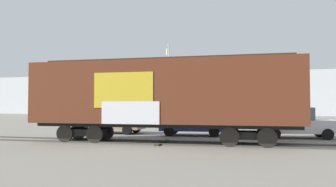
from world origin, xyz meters
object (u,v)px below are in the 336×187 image
parked_car_white (296,123)px  freight_car (162,94)px  parked_car_blue (192,123)px  parked_car_tan (111,121)px  flagpole (168,76)px

parked_car_white → freight_car: bearing=-146.0°
freight_car → parked_car_blue: bearing=82.6°
parked_car_tan → parked_car_white: bearing=-1.2°
freight_car → parked_car_tan: 7.38m
freight_car → parked_car_blue: (0.61, 4.69, -1.72)m
flagpole → parked_car_white: (10.14, -8.23, -3.76)m
freight_car → flagpole: size_ratio=1.83×
freight_car → parked_car_white: (6.95, 4.69, -1.62)m
flagpole → parked_car_tan: (-2.02, -7.99, -3.86)m
parked_car_tan → parked_car_white: size_ratio=1.07×
parked_car_tan → parked_car_white: 12.16m
parked_car_tan → parked_car_blue: (5.82, -0.24, -0.02)m
parked_car_tan → parked_car_white: parked_car_white is taller
parked_car_blue → parked_car_white: parked_car_white is taller
freight_car → flagpole: (-3.19, 12.92, 2.15)m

